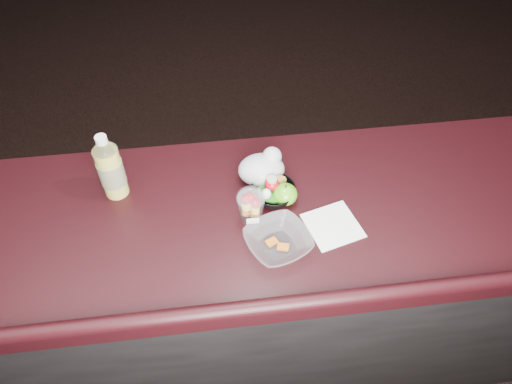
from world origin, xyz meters
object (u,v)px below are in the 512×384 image
Objects in this scene: green_apple at (285,194)px; lemonade_bottle at (111,170)px; fruit_cup at (251,206)px; takeout_bowl at (278,241)px; snack_bowl at (273,192)px.

lemonade_bottle is at bearing 168.46° from green_apple.
fruit_cup is 0.51× the size of takeout_bowl.
lemonade_bottle reaches higher than green_apple.
takeout_bowl is (-0.01, -0.20, -0.00)m from snack_bowl.
takeout_bowl is at bearing -93.74° from snack_bowl.
lemonade_bottle is 0.53m from snack_bowl.
snack_bowl is (-0.04, 0.02, -0.01)m from green_apple.
fruit_cup is at bearing -135.49° from snack_bowl.
fruit_cup is at bearing 120.65° from takeout_bowl.
snack_bowl is 0.77× the size of takeout_bowl.
fruit_cup reaches higher than takeout_bowl.
snack_bowl is (0.52, -0.09, -0.08)m from lemonade_bottle.
lemonade_bottle reaches higher than snack_bowl.
fruit_cup is 0.14m from green_apple.
fruit_cup is at bearing -21.36° from lemonade_bottle.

